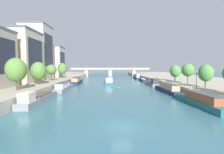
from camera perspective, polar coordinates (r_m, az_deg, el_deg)
ground_plane at (r=21.21m, az=3.58°, el=-17.59°), size 400.00×400.00×0.00m
quay_left at (r=82.61m, az=-26.31°, el=-1.18°), size 36.00×170.00×2.19m
quay_right at (r=84.16m, az=25.58°, el=-1.07°), size 36.00×170.00×2.19m
barge_midriver at (r=72.69m, az=-1.10°, el=-1.57°), size 3.80×22.21×2.92m
wake_behind_barge at (r=58.77m, az=0.28°, el=-3.72°), size 5.60×5.88×0.03m
moored_boat_left_upstream at (r=37.81m, az=-25.20°, el=-6.96°), size 2.81×15.77×2.92m
moored_boat_left_lone at (r=55.00m, az=-17.04°, el=-3.30°), size 3.29×16.96×2.57m
moored_boat_left_downstream at (r=73.52m, az=-12.66°, el=-1.37°), size 3.53×16.11×2.86m
moored_boat_right_gap_after at (r=35.47m, az=29.45°, el=-7.39°), size 3.39×15.24×2.73m
moored_boat_right_near at (r=50.29m, az=19.58°, el=-3.93°), size 2.95×16.33×2.74m
moored_boat_right_downstream at (r=67.76m, az=14.25°, el=-2.08°), size 3.48×16.52×3.08m
moored_boat_right_end at (r=84.28m, az=11.07°, el=-1.10°), size 2.23×10.55×2.23m
moored_boat_right_far at (r=98.52m, az=8.95°, el=-0.14°), size 2.97×15.05×3.45m
tree_left_end_of_row at (r=42.43m, az=-31.39°, el=2.23°), size 4.55×4.55×7.54m
tree_left_by_lamp at (r=53.75m, az=-25.09°, el=2.01°), size 4.61×4.61×6.96m
tree_left_third at (r=65.92m, az=-21.09°, el=2.49°), size 3.89×3.89×6.30m
tree_left_nearest at (r=79.54m, az=-17.59°, el=2.91°), size 4.22×4.22×7.26m
tree_right_end_of_row at (r=47.84m, az=30.81°, el=1.27°), size 3.70×3.70×6.13m
tree_right_distant at (r=56.08m, az=25.77°, el=2.28°), size 3.80×3.80×6.53m
tree_right_far at (r=63.53m, az=21.89°, el=2.02°), size 3.85×3.85×6.18m
lamppost_right_bank at (r=44.85m, az=28.25°, el=-0.65°), size 0.28×0.28×4.37m
building_left_corner at (r=63.26m, az=-31.32°, el=6.34°), size 13.70×13.37×17.84m
building_left_far_end at (r=77.85m, az=-25.43°, el=8.10°), size 10.77×12.16×23.65m
building_left_tall at (r=92.55m, az=-21.32°, el=5.17°), size 13.46×10.71×16.24m
bridge_far at (r=123.73m, az=-0.65°, el=2.23°), size 60.97×4.40×6.72m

